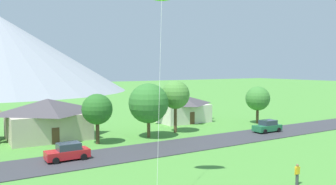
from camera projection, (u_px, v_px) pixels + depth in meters
road_strip at (123, 154)px, 36.45m from camera, size 160.00×6.48×0.08m
house_leftmost at (182, 108)px, 58.02m from camera, size 8.88×6.60×4.56m
house_left_center at (48, 118)px, 44.42m from camera, size 10.39×8.56×5.17m
tree_left_of_center at (258, 99)px, 56.18m from camera, size 3.95×3.95×6.10m
tree_right_of_center at (97, 109)px, 41.13m from camera, size 3.70×3.70×6.06m
tree_near_right at (175, 95)px, 48.29m from camera, size 4.03×4.03×7.38m
tree_far_right at (149, 103)px, 44.97m from camera, size 5.25×5.25×7.14m
parked_car_red_west_end at (68, 152)px, 33.96m from camera, size 4.22×2.12×1.68m
parked_car_green_mid_west at (267, 126)px, 48.56m from camera, size 4.23×2.14×1.68m
watcher_person at (297, 174)px, 26.95m from camera, size 0.56×0.24×1.68m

